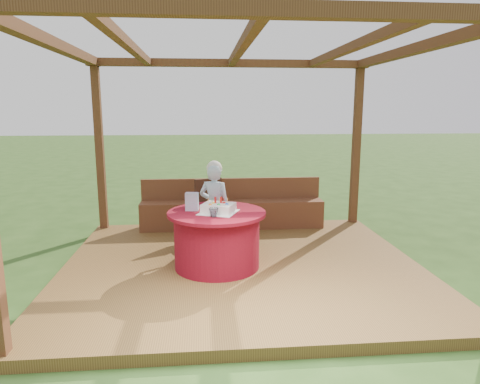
# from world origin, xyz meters

# --- Properties ---
(ground) EXTENTS (60.00, 60.00, 0.00)m
(ground) POSITION_xyz_m (0.00, 0.00, 0.00)
(ground) COLOR #274818
(ground) RESTS_ON ground
(deck) EXTENTS (4.50, 4.00, 0.12)m
(deck) POSITION_xyz_m (0.00, 0.00, 0.06)
(deck) COLOR brown
(deck) RESTS_ON ground
(pergola) EXTENTS (4.50, 4.00, 2.72)m
(pergola) POSITION_xyz_m (0.00, 0.00, 2.41)
(pergola) COLOR brown
(pergola) RESTS_ON deck
(bench) EXTENTS (3.00, 0.42, 0.80)m
(bench) POSITION_xyz_m (0.00, 1.72, 0.38)
(bench) COLOR brown
(bench) RESTS_ON deck
(table) EXTENTS (1.21, 1.21, 0.71)m
(table) POSITION_xyz_m (-0.32, -0.10, 0.48)
(table) COLOR maroon
(table) RESTS_ON deck
(chair) EXTENTS (0.59, 0.59, 0.89)m
(chair) POSITION_xyz_m (-0.35, 1.18, 0.62)
(chair) COLOR #3B1E12
(chair) RESTS_ON deck
(elderly_woman) EXTENTS (0.52, 0.43, 1.25)m
(elderly_woman) POSITION_xyz_m (-0.32, 0.58, 0.76)
(elderly_woman) COLOR #99C7E4
(elderly_woman) RESTS_ON deck
(birthday_cake) EXTENTS (0.55, 0.55, 0.19)m
(birthday_cake) POSITION_xyz_m (-0.30, -0.15, 0.89)
(birthday_cake) COLOR white
(birthday_cake) RESTS_ON table
(gift_bag) EXTENTS (0.17, 0.12, 0.22)m
(gift_bag) POSITION_xyz_m (-0.62, -0.01, 0.94)
(gift_bag) COLOR #D489BA
(gift_bag) RESTS_ON table
(drinking_glass) EXTENTS (0.12, 0.12, 0.10)m
(drinking_glass) POSITION_xyz_m (-0.36, -0.36, 0.88)
(drinking_glass) COLOR white
(drinking_glass) RESTS_ON table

